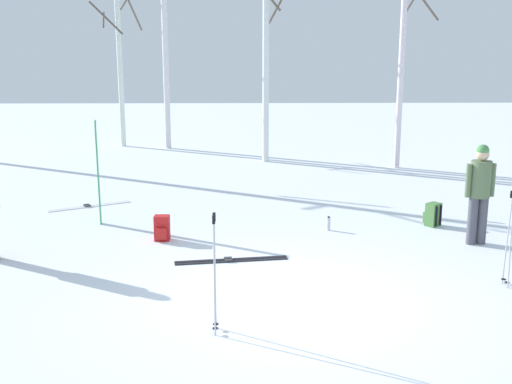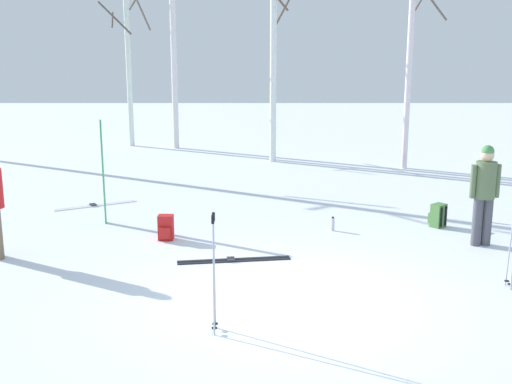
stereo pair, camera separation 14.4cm
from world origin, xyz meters
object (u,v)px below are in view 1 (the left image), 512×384
(birch_tree_2, at_px, (165,28))
(ski_pair_lying_0, at_px, (89,206))
(water_bottle_1, at_px, (477,214))
(birch_tree_1, at_px, (119,47))
(person_2, at_px, (480,188))
(ski_pair_lying_1, at_px, (231,260))
(ski_poles_1, at_px, (509,236))
(ski_poles_0, at_px, (215,270))
(ski_pair_planted_0, at_px, (98,173))
(backpack_2, at_px, (162,228))
(birch_tree_3, at_px, (266,39))
(backpack_1, at_px, (433,215))
(birch_tree_4, at_px, (403,34))
(water_bottle_0, at_px, (329,224))

(birch_tree_2, bearing_deg, ski_pair_lying_0, -95.63)
(water_bottle_1, height_order, birch_tree_1, birch_tree_1)
(person_2, distance_m, birch_tree_1, 13.85)
(birch_tree_1, bearing_deg, ski_pair_lying_1, -71.99)
(ski_poles_1, bearing_deg, water_bottle_1, 76.28)
(ski_poles_0, bearing_deg, birch_tree_1, 104.48)
(ski_pair_lying_0, bearing_deg, ski_pair_planted_0, -68.30)
(backpack_2, xyz_separation_m, birch_tree_3, (2.06, 7.75, 3.29))
(ski_poles_0, bearing_deg, birch_tree_2, 98.78)
(ski_poles_0, xyz_separation_m, backpack_1, (3.89, 4.48, -0.56))
(person_2, distance_m, ski_poles_0, 5.46)
(ski_pair_planted_0, xyz_separation_m, ski_poles_0, (2.38, -4.72, -0.21))
(ski_pair_lying_1, relative_size, birch_tree_2, 0.24)
(birch_tree_3, bearing_deg, birch_tree_2, 141.18)
(birch_tree_1, height_order, birch_tree_4, birch_tree_4)
(ski_pair_lying_1, bearing_deg, ski_pair_lying_0, 130.85)
(ski_pair_lying_1, relative_size, ski_poles_0, 1.24)
(ski_poles_0, bearing_deg, ski_pair_planted_0, 116.77)
(water_bottle_0, relative_size, birch_tree_3, 0.04)
(birch_tree_2, distance_m, birch_tree_3, 4.03)
(backpack_1, height_order, birch_tree_4, birch_tree_4)
(water_bottle_1, bearing_deg, ski_poles_0, -135.11)
(ski_pair_lying_0, height_order, birch_tree_2, birch_tree_2)
(ski_pair_lying_0, bearing_deg, ski_poles_0, -64.34)
(ski_pair_planted_0, bearing_deg, birch_tree_2, 88.58)
(ski_poles_1, xyz_separation_m, backpack_1, (-0.14, 3.07, -0.51))
(ski_poles_0, distance_m, birch_tree_1, 15.09)
(ski_pair_lying_1, height_order, water_bottle_1, water_bottle_1)
(ski_pair_planted_0, distance_m, birch_tree_1, 10.05)
(ski_pair_planted_0, bearing_deg, backpack_1, -2.14)
(water_bottle_0, height_order, water_bottle_1, water_bottle_0)
(ski_pair_lying_1, xyz_separation_m, ski_poles_0, (-0.14, -2.55, 0.76))
(ski_poles_1, height_order, birch_tree_2, birch_tree_2)
(ski_pair_planted_0, distance_m, birch_tree_4, 9.33)
(person_2, height_order, water_bottle_1, person_2)
(birch_tree_1, bearing_deg, person_2, -54.02)
(ski_poles_0, bearing_deg, birch_tree_3, 85.13)
(ski_pair_lying_1, xyz_separation_m, birch_tree_1, (-3.86, 11.86, 3.27))
(birch_tree_2, bearing_deg, ski_pair_planted_0, -91.42)
(ski_poles_1, height_order, birch_tree_1, birch_tree_1)
(birch_tree_1, bearing_deg, backpack_2, -76.21)
(ski_poles_0, height_order, ski_poles_1, ski_poles_0)
(backpack_1, relative_size, water_bottle_1, 1.75)
(person_2, distance_m, ski_pair_lying_1, 4.35)
(water_bottle_1, bearing_deg, birch_tree_4, 92.84)
(birch_tree_3, bearing_deg, backpack_1, -67.20)
(ski_pair_planted_0, xyz_separation_m, backpack_1, (6.26, -0.23, -0.77))
(ski_pair_lying_0, bearing_deg, birch_tree_1, 95.46)
(ski_pair_planted_0, height_order, water_bottle_0, ski_pair_planted_0)
(ski_pair_lying_0, xyz_separation_m, birch_tree_3, (3.90, 5.33, 3.49))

